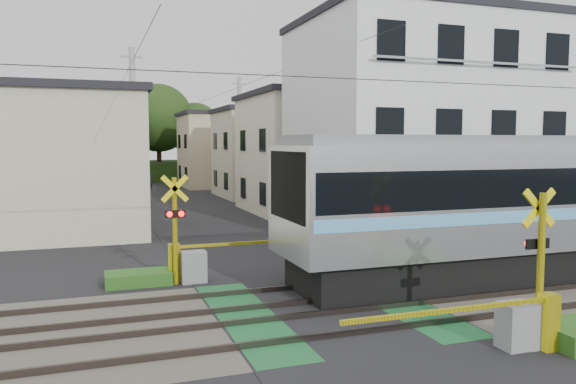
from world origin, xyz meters
name	(u,v)px	position (x,y,z in m)	size (l,w,h in m)	color
ground	(324,309)	(0.00, 0.00, 0.00)	(120.00, 120.00, 0.00)	black
track_bed	(324,308)	(0.00, 0.00, 0.04)	(120.00, 120.00, 0.14)	#47423A
crossing_signal_near	(524,313)	(2.59, -3.65, 0.71)	(4.74, 0.65, 3.09)	#FBEA0D
crossing_signal_far	(190,258)	(-2.59, 3.65, 0.71)	(4.74, 0.65, 3.09)	#FBEA0D
apartment_block	(418,127)	(8.50, 9.49, 4.66)	(10.20, 8.36, 9.30)	white
houses_row	(177,154)	(0.25, 25.92, 3.24)	(22.07, 31.35, 6.80)	beige
tree_hill	(134,138)	(-0.89, 48.56, 4.52)	(40.00, 12.94, 10.11)	#203812
catenary	(530,153)	(6.00, 0.03, 3.70)	(60.00, 5.04, 7.00)	#2D2D33
utility_poles	(162,141)	(-1.05, 23.01, 4.08)	(7.90, 42.00, 8.00)	#A5A5A0
pedestrian	(149,180)	(-0.67, 35.84, 0.88)	(0.64, 0.42, 1.75)	black
weed_patches	(391,296)	(1.76, -0.09, 0.18)	(10.25, 8.80, 0.40)	#2D5E1E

